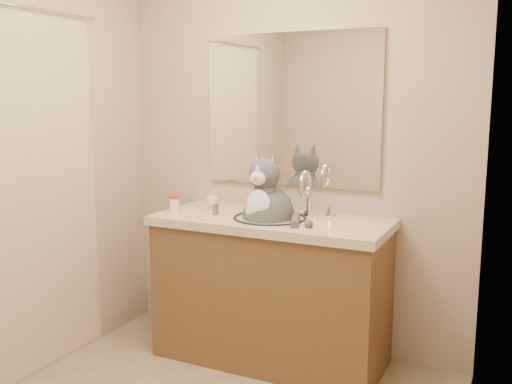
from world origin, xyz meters
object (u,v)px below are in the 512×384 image
cat (268,213)px  pill_bottle_orange (212,206)px  pill_bottle_redcap (174,203)px  grey_canister (215,209)px

cat → pill_bottle_orange: 0.34m
pill_bottle_redcap → grey_canister: bearing=7.6°
cat → pill_bottle_redcap: cat is taller
pill_bottle_orange → grey_canister: bearing=-16.0°
cat → grey_canister: 0.32m
cat → grey_canister: cat is taller
cat → pill_bottle_redcap: bearing=-166.7°
cat → pill_bottle_orange: bearing=-168.6°
pill_bottle_redcap → pill_bottle_orange: same height
cat → pill_bottle_redcap: 0.58m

